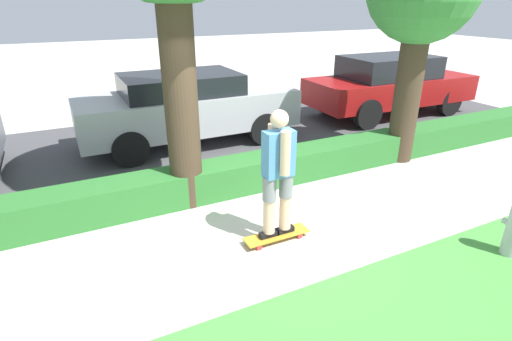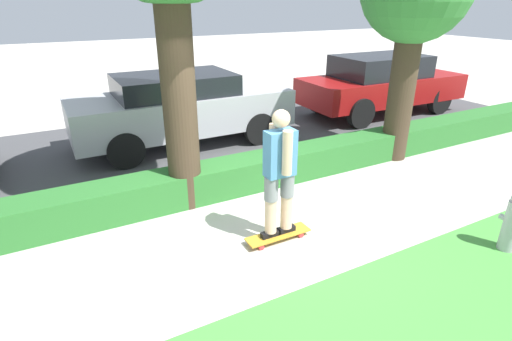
{
  "view_description": "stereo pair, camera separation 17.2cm",
  "coord_description": "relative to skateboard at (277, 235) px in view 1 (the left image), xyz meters",
  "views": [
    {
      "loc": [
        -2.26,
        -3.94,
        2.95
      ],
      "look_at": [
        -0.01,
        0.6,
        0.76
      ],
      "focal_mm": 28.0,
      "sensor_mm": 36.0,
      "label": 1
    },
    {
      "loc": [
        -2.41,
        -3.87,
        2.95
      ],
      "look_at": [
        -0.01,
        0.6,
        0.76
      ],
      "focal_mm": 28.0,
      "sensor_mm": 36.0,
      "label": 2
    }
  ],
  "objects": [
    {
      "name": "street_asphalt",
      "position": [
        0.02,
        4.24,
        -0.07
      ],
      "size": [
        18.54,
        5.0,
        0.01
      ],
      "color": "#474749",
      "rests_on": "ground_plane"
    },
    {
      "name": "parked_car_rear",
      "position": [
        5.75,
        4.13,
        0.76
      ],
      "size": [
        4.63,
        1.89,
        1.58
      ],
      "rotation": [
        0.0,
        0.0,
        -0.03
      ],
      "color": "maroon",
      "rests_on": "ground_plane"
    },
    {
      "name": "skateboard",
      "position": [
        0.0,
        0.0,
        0.0
      ],
      "size": [
        0.89,
        0.24,
        0.09
      ],
      "color": "gold",
      "rests_on": "ground_plane"
    },
    {
      "name": "parked_car_middle",
      "position": [
        0.16,
        4.29,
        0.74
      ],
      "size": [
        4.59,
        1.84,
        1.52
      ],
      "rotation": [
        0.0,
        0.0,
        0.0
      ],
      "color": "#B7B7BC",
      "rests_on": "ground_plane"
    },
    {
      "name": "hedge_row",
      "position": [
        0.02,
        1.64,
        0.18
      ],
      "size": [
        18.54,
        0.6,
        0.52
      ],
      "color": "#2D702D",
      "rests_on": "ground_plane"
    },
    {
      "name": "skater_person",
      "position": [
        0.0,
        0.0,
        0.91
      ],
      "size": [
        0.5,
        0.43,
        1.68
      ],
      "color": "black",
      "rests_on": "skateboard"
    },
    {
      "name": "ground_plane",
      "position": [
        0.02,
        0.04,
        -0.08
      ],
      "size": [
        60.0,
        60.0,
        0.0
      ],
      "primitive_type": "plane",
      "color": "#BCB7AD"
    }
  ]
}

